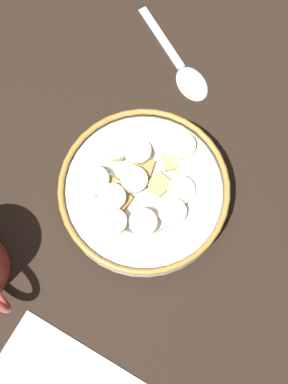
% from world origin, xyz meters
% --- Properties ---
extents(ground_plane, '(1.32, 1.32, 0.02)m').
position_xyz_m(ground_plane, '(0.00, 0.00, -0.01)').
color(ground_plane, black).
extents(cereal_bowl, '(0.17, 0.17, 0.05)m').
position_xyz_m(cereal_bowl, '(0.00, -0.00, 0.03)').
color(cereal_bowl, white).
rests_on(cereal_bowl, ground_plane).
extents(spoon, '(0.14, 0.06, 0.01)m').
position_xyz_m(spoon, '(-0.07, 0.15, 0.00)').
color(spoon, silver).
rests_on(spoon, ground_plane).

